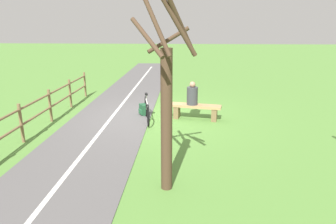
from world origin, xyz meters
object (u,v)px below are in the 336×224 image
(backpack, at_px, (144,110))
(tree_near_bench, at_px, (166,106))
(bench, at_px, (195,109))
(person_seated, at_px, (192,95))
(bicycle, at_px, (147,110))

(backpack, height_order, tree_near_bench, tree_near_bench)
(bench, relative_size, tree_near_bench, 0.47)
(bench, xyz_separation_m, tree_near_bench, (0.64, 4.26, 1.26))
(bench, bearing_deg, backpack, -0.80)
(bench, relative_size, person_seated, 2.25)
(backpack, distance_m, tree_near_bench, 4.94)
(person_seated, distance_m, tree_near_bench, 4.39)
(bicycle, distance_m, backpack, 0.67)
(person_seated, xyz_separation_m, backpack, (1.60, -0.33, -0.61))
(tree_near_bench, bearing_deg, bicycle, -77.68)
(bench, bearing_deg, person_seated, 0.00)
(bicycle, distance_m, tree_near_bench, 4.27)
(bench, height_order, person_seated, person_seated)
(bicycle, bearing_deg, backpack, -173.69)
(person_seated, height_order, bicycle, person_seated)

